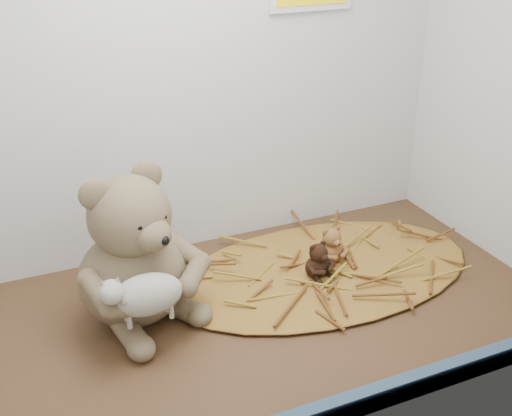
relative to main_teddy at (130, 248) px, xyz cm
name	(u,v)px	position (x,y,z in cm)	size (l,w,h in cm)	color
alcove_shell	(206,63)	(15.34, 0.92, 30.50)	(120.40, 60.20, 90.40)	#3F2A16
straw_bed	(323,270)	(38.71, -0.43, -13.87)	(65.35, 37.94, 1.26)	brown
main_teddy	(130,248)	(0.00, 0.00, 0.00)	(23.38, 24.68, 29.00)	#756548
toy_lamb	(147,295)	(0.00, -10.39, -3.32)	(15.25, 9.30, 9.85)	#B9B7A6
mini_teddy_tan	(331,244)	(41.31, 1.49, -9.27)	(6.40, 6.75, 7.93)	olive
mini_teddy_brown	(318,258)	(36.11, -2.34, -9.47)	(6.06, 6.40, 7.52)	black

